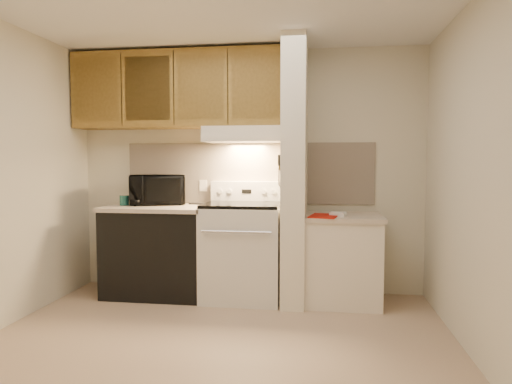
# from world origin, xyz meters

# --- Properties ---
(floor) EXTENTS (3.60, 3.60, 0.00)m
(floor) POSITION_xyz_m (0.00, 0.00, 0.00)
(floor) COLOR tan
(floor) RESTS_ON ground
(ceiling) EXTENTS (3.60, 3.60, 0.00)m
(ceiling) POSITION_xyz_m (0.00, 0.00, 2.50)
(ceiling) COLOR white
(ceiling) RESTS_ON wall_back
(wall_back) EXTENTS (3.60, 2.50, 0.02)m
(wall_back) POSITION_xyz_m (0.00, 1.50, 1.25)
(wall_back) COLOR beige
(wall_back) RESTS_ON floor
(wall_right) EXTENTS (0.02, 3.00, 2.50)m
(wall_right) POSITION_xyz_m (1.80, 0.00, 1.25)
(wall_right) COLOR beige
(wall_right) RESTS_ON floor
(backsplash) EXTENTS (2.60, 0.02, 0.63)m
(backsplash) POSITION_xyz_m (0.00, 1.49, 1.24)
(backsplash) COLOR #FFE7CE
(backsplash) RESTS_ON wall_back
(range_body) EXTENTS (0.76, 0.65, 0.92)m
(range_body) POSITION_xyz_m (0.00, 1.16, 0.46)
(range_body) COLOR silver
(range_body) RESTS_ON floor
(oven_window) EXTENTS (0.50, 0.01, 0.30)m
(oven_window) POSITION_xyz_m (0.00, 0.84, 0.50)
(oven_window) COLOR black
(oven_window) RESTS_ON range_body
(oven_handle) EXTENTS (0.65, 0.02, 0.02)m
(oven_handle) POSITION_xyz_m (0.00, 0.80, 0.72)
(oven_handle) COLOR silver
(oven_handle) RESTS_ON range_body
(cooktop) EXTENTS (0.74, 0.64, 0.03)m
(cooktop) POSITION_xyz_m (0.00, 1.16, 0.94)
(cooktop) COLOR black
(cooktop) RESTS_ON range_body
(range_backguard) EXTENTS (0.76, 0.08, 0.20)m
(range_backguard) POSITION_xyz_m (0.00, 1.44, 1.05)
(range_backguard) COLOR silver
(range_backguard) RESTS_ON range_body
(range_display) EXTENTS (0.10, 0.01, 0.04)m
(range_display) POSITION_xyz_m (0.00, 1.40, 1.05)
(range_display) COLOR black
(range_display) RESTS_ON range_backguard
(range_knob_left_outer) EXTENTS (0.05, 0.02, 0.05)m
(range_knob_left_outer) POSITION_xyz_m (-0.28, 1.40, 1.05)
(range_knob_left_outer) COLOR silver
(range_knob_left_outer) RESTS_ON range_backguard
(range_knob_left_inner) EXTENTS (0.05, 0.02, 0.05)m
(range_knob_left_inner) POSITION_xyz_m (-0.18, 1.40, 1.05)
(range_knob_left_inner) COLOR silver
(range_knob_left_inner) RESTS_ON range_backguard
(range_knob_right_inner) EXTENTS (0.05, 0.02, 0.05)m
(range_knob_right_inner) POSITION_xyz_m (0.18, 1.40, 1.05)
(range_knob_right_inner) COLOR silver
(range_knob_right_inner) RESTS_ON range_backguard
(range_knob_right_outer) EXTENTS (0.05, 0.02, 0.05)m
(range_knob_right_outer) POSITION_xyz_m (0.28, 1.40, 1.05)
(range_knob_right_outer) COLOR silver
(range_knob_right_outer) RESTS_ON range_backguard
(dishwasher_front) EXTENTS (1.00, 0.63, 0.87)m
(dishwasher_front) POSITION_xyz_m (-0.88, 1.17, 0.43)
(dishwasher_front) COLOR black
(dishwasher_front) RESTS_ON floor
(left_countertop) EXTENTS (1.04, 0.67, 0.04)m
(left_countertop) POSITION_xyz_m (-0.88, 1.17, 0.89)
(left_countertop) COLOR beige
(left_countertop) RESTS_ON dishwasher_front
(spoon_rest) EXTENTS (0.25, 0.11, 0.02)m
(spoon_rest) POSITION_xyz_m (-0.48, 1.36, 0.92)
(spoon_rest) COLOR black
(spoon_rest) RESTS_ON left_countertop
(teal_jar) EXTENTS (0.11, 0.11, 0.10)m
(teal_jar) POSITION_xyz_m (-1.23, 1.16, 0.96)
(teal_jar) COLOR #1E6359
(teal_jar) RESTS_ON left_countertop
(outlet) EXTENTS (0.08, 0.01, 0.12)m
(outlet) POSITION_xyz_m (-0.48, 1.48, 1.10)
(outlet) COLOR white
(outlet) RESTS_ON backsplash
(microwave) EXTENTS (0.65, 0.55, 0.31)m
(microwave) POSITION_xyz_m (-0.93, 1.31, 1.06)
(microwave) COLOR black
(microwave) RESTS_ON left_countertop
(partition_pillar) EXTENTS (0.22, 0.70, 2.50)m
(partition_pillar) POSITION_xyz_m (0.51, 1.15, 1.25)
(partition_pillar) COLOR white
(partition_pillar) RESTS_ON floor
(pillar_trim) EXTENTS (0.01, 0.70, 0.04)m
(pillar_trim) POSITION_xyz_m (0.39, 1.15, 1.30)
(pillar_trim) COLOR olive
(pillar_trim) RESTS_ON partition_pillar
(knife_strip) EXTENTS (0.02, 0.42, 0.04)m
(knife_strip) POSITION_xyz_m (0.39, 1.10, 1.32)
(knife_strip) COLOR black
(knife_strip) RESTS_ON partition_pillar
(knife_blade_a) EXTENTS (0.01, 0.03, 0.16)m
(knife_blade_a) POSITION_xyz_m (0.38, 0.93, 1.22)
(knife_blade_a) COLOR silver
(knife_blade_a) RESTS_ON knife_strip
(knife_handle_a) EXTENTS (0.02, 0.02, 0.10)m
(knife_handle_a) POSITION_xyz_m (0.38, 0.95, 1.37)
(knife_handle_a) COLOR black
(knife_handle_a) RESTS_ON knife_strip
(knife_blade_b) EXTENTS (0.01, 0.04, 0.18)m
(knife_blade_b) POSITION_xyz_m (0.38, 1.03, 1.21)
(knife_blade_b) COLOR silver
(knife_blade_b) RESTS_ON knife_strip
(knife_handle_b) EXTENTS (0.02, 0.02, 0.10)m
(knife_handle_b) POSITION_xyz_m (0.38, 1.03, 1.37)
(knife_handle_b) COLOR black
(knife_handle_b) RESTS_ON knife_strip
(knife_blade_c) EXTENTS (0.01, 0.04, 0.20)m
(knife_blade_c) POSITION_xyz_m (0.38, 1.11, 1.20)
(knife_blade_c) COLOR silver
(knife_blade_c) RESTS_ON knife_strip
(knife_handle_c) EXTENTS (0.02, 0.02, 0.10)m
(knife_handle_c) POSITION_xyz_m (0.38, 1.09, 1.37)
(knife_handle_c) COLOR black
(knife_handle_c) RESTS_ON knife_strip
(knife_blade_d) EXTENTS (0.01, 0.04, 0.16)m
(knife_blade_d) POSITION_xyz_m (0.38, 1.19, 1.22)
(knife_blade_d) COLOR silver
(knife_blade_d) RESTS_ON knife_strip
(knife_handle_d) EXTENTS (0.02, 0.02, 0.10)m
(knife_handle_d) POSITION_xyz_m (0.38, 1.18, 1.37)
(knife_handle_d) COLOR black
(knife_handle_d) RESTS_ON knife_strip
(knife_blade_e) EXTENTS (0.01, 0.04, 0.18)m
(knife_blade_e) POSITION_xyz_m (0.38, 1.25, 1.21)
(knife_blade_e) COLOR silver
(knife_blade_e) RESTS_ON knife_strip
(knife_handle_e) EXTENTS (0.02, 0.02, 0.10)m
(knife_handle_e) POSITION_xyz_m (0.38, 1.26, 1.37)
(knife_handle_e) COLOR black
(knife_handle_e) RESTS_ON knife_strip
(oven_mitt) EXTENTS (0.03, 0.11, 0.26)m
(oven_mitt) POSITION_xyz_m (0.38, 1.32, 1.22)
(oven_mitt) COLOR gray
(oven_mitt) RESTS_ON partition_pillar
(right_cab_base) EXTENTS (0.70, 0.60, 0.81)m
(right_cab_base) POSITION_xyz_m (0.97, 1.15, 0.40)
(right_cab_base) COLOR white
(right_cab_base) RESTS_ON floor
(right_countertop) EXTENTS (0.74, 0.64, 0.04)m
(right_countertop) POSITION_xyz_m (0.97, 1.15, 0.83)
(right_countertop) COLOR beige
(right_countertop) RESTS_ON right_cab_base
(red_folder) EXTENTS (0.30, 0.37, 0.01)m
(red_folder) POSITION_xyz_m (0.79, 1.00, 0.86)
(red_folder) COLOR #AD1509
(red_folder) RESTS_ON right_countertop
(white_box) EXTENTS (0.17, 0.13, 0.04)m
(white_box) POSITION_xyz_m (0.92, 1.05, 0.87)
(white_box) COLOR white
(white_box) RESTS_ON right_countertop
(range_hood) EXTENTS (0.78, 0.44, 0.15)m
(range_hood) POSITION_xyz_m (0.00, 1.28, 1.62)
(range_hood) COLOR white
(range_hood) RESTS_ON upper_cabinets
(hood_lip) EXTENTS (0.78, 0.04, 0.06)m
(hood_lip) POSITION_xyz_m (0.00, 1.07, 1.58)
(hood_lip) COLOR white
(hood_lip) RESTS_ON range_hood
(upper_cabinets) EXTENTS (2.18, 0.33, 0.77)m
(upper_cabinets) POSITION_xyz_m (-0.69, 1.32, 2.08)
(upper_cabinets) COLOR olive
(upper_cabinets) RESTS_ON wall_back
(cab_door_a) EXTENTS (0.46, 0.01, 0.63)m
(cab_door_a) POSITION_xyz_m (-1.51, 1.17, 2.08)
(cab_door_a) COLOR olive
(cab_door_a) RESTS_ON upper_cabinets
(cab_gap_a) EXTENTS (0.01, 0.01, 0.73)m
(cab_gap_a) POSITION_xyz_m (-1.23, 1.16, 2.08)
(cab_gap_a) COLOR black
(cab_gap_a) RESTS_ON upper_cabinets
(cab_door_b) EXTENTS (0.46, 0.01, 0.63)m
(cab_door_b) POSITION_xyz_m (-0.96, 1.17, 2.08)
(cab_door_b) COLOR olive
(cab_door_b) RESTS_ON upper_cabinets
(cab_gap_b) EXTENTS (0.01, 0.01, 0.73)m
(cab_gap_b) POSITION_xyz_m (-0.69, 1.16, 2.08)
(cab_gap_b) COLOR black
(cab_gap_b) RESTS_ON upper_cabinets
(cab_door_c) EXTENTS (0.46, 0.01, 0.63)m
(cab_door_c) POSITION_xyz_m (-0.42, 1.17, 2.08)
(cab_door_c) COLOR olive
(cab_door_c) RESTS_ON upper_cabinets
(cab_gap_c) EXTENTS (0.01, 0.01, 0.73)m
(cab_gap_c) POSITION_xyz_m (-0.14, 1.16, 2.08)
(cab_gap_c) COLOR black
(cab_gap_c) RESTS_ON upper_cabinets
(cab_door_d) EXTENTS (0.46, 0.01, 0.63)m
(cab_door_d) POSITION_xyz_m (0.13, 1.17, 2.08)
(cab_door_d) COLOR olive
(cab_door_d) RESTS_ON upper_cabinets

